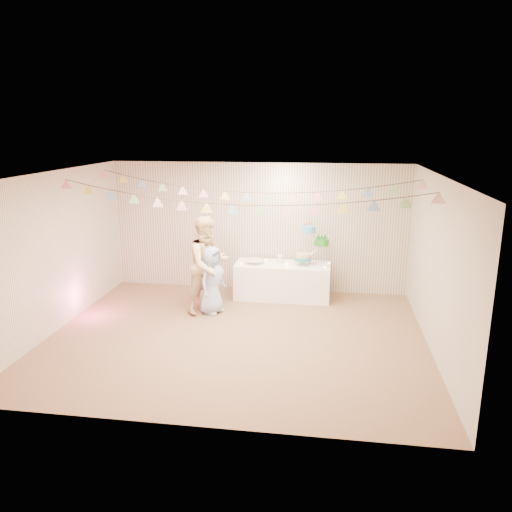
# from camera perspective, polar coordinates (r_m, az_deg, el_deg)

# --- Properties ---
(floor) EXTENTS (6.00, 6.00, 0.00)m
(floor) POSITION_cam_1_polar(r_m,az_deg,el_deg) (8.14, -2.24, -9.22)
(floor) COLOR brown
(floor) RESTS_ON ground
(ceiling) EXTENTS (6.00, 6.00, 0.00)m
(ceiling) POSITION_cam_1_polar(r_m,az_deg,el_deg) (7.48, -2.44, 9.31)
(ceiling) COLOR silver
(ceiling) RESTS_ON ground
(back_wall) EXTENTS (6.00, 6.00, 0.00)m
(back_wall) POSITION_cam_1_polar(r_m,az_deg,el_deg) (10.11, 0.29, 3.27)
(back_wall) COLOR silver
(back_wall) RESTS_ON ground
(front_wall) EXTENTS (6.00, 6.00, 0.00)m
(front_wall) POSITION_cam_1_polar(r_m,az_deg,el_deg) (5.40, -7.30, -7.16)
(front_wall) COLOR silver
(front_wall) RESTS_ON ground
(left_wall) EXTENTS (5.00, 5.00, 0.00)m
(left_wall) POSITION_cam_1_polar(r_m,az_deg,el_deg) (8.77, -21.99, 0.41)
(left_wall) COLOR silver
(left_wall) RESTS_ON ground
(right_wall) EXTENTS (5.00, 5.00, 0.00)m
(right_wall) POSITION_cam_1_polar(r_m,az_deg,el_deg) (7.75, 20.02, -1.17)
(right_wall) COLOR silver
(right_wall) RESTS_ON ground
(table) EXTENTS (1.84, 0.74, 0.69)m
(table) POSITION_cam_1_polar(r_m,az_deg,el_deg) (9.82, 3.03, -2.84)
(table) COLOR white
(table) RESTS_ON floor
(cake_stand) EXTENTS (0.70, 0.41, 0.78)m
(cake_stand) POSITION_cam_1_polar(r_m,az_deg,el_deg) (9.63, 6.38, 1.64)
(cake_stand) COLOR silver
(cake_stand) RESTS_ON table
(cake_bottom) EXTENTS (0.31, 0.31, 0.15)m
(cake_bottom) POSITION_cam_1_polar(r_m,az_deg,el_deg) (9.65, 5.43, -0.18)
(cake_bottom) COLOR teal
(cake_bottom) RESTS_ON cake_stand
(cake_middle) EXTENTS (0.27, 0.27, 0.22)m
(cake_middle) POSITION_cam_1_polar(r_m,az_deg,el_deg) (9.72, 7.46, 1.51)
(cake_middle) COLOR #1F811C
(cake_middle) RESTS_ON cake_stand
(cake_top_tier) EXTENTS (0.25, 0.25, 0.19)m
(cake_top_tier) POSITION_cam_1_polar(r_m,az_deg,el_deg) (9.55, 6.06, 2.98)
(cake_top_tier) COLOR #41A3CF
(cake_top_tier) RESTS_ON cake_stand
(platter) EXTENTS (0.37, 0.37, 0.02)m
(platter) POSITION_cam_1_polar(r_m,az_deg,el_deg) (9.72, -0.16, -0.47)
(platter) COLOR white
(platter) RESTS_ON table
(posy) EXTENTS (0.15, 0.15, 0.18)m
(posy) POSITION_cam_1_polar(r_m,az_deg,el_deg) (9.74, 2.76, 0.02)
(posy) COLOR white
(posy) RESTS_ON table
(person_adult_a) EXTENTS (0.62, 0.71, 1.66)m
(person_adult_a) POSITION_cam_1_polar(r_m,az_deg,el_deg) (9.41, -5.86, -0.62)
(person_adult_a) COLOR #D67C70
(person_adult_a) RESTS_ON floor
(person_adult_b) EXTENTS (1.06, 1.09, 1.76)m
(person_adult_b) POSITION_cam_1_polar(r_m,az_deg,el_deg) (9.00, -5.48, -0.98)
(person_adult_b) COLOR #DFC189
(person_adult_b) RESTS_ON floor
(person_child) EXTENTS (0.60, 0.71, 1.24)m
(person_child) POSITION_cam_1_polar(r_m,az_deg,el_deg) (8.98, -5.06, -2.75)
(person_child) COLOR #9DB7DE
(person_child) RESTS_ON floor
(bunting_back) EXTENTS (5.60, 1.10, 0.40)m
(bunting_back) POSITION_cam_1_polar(r_m,az_deg,el_deg) (8.58, -1.04, 8.33)
(bunting_back) COLOR pink
(bunting_back) RESTS_ON ceiling
(bunting_front) EXTENTS (5.60, 0.90, 0.36)m
(bunting_front) POSITION_cam_1_polar(r_m,az_deg,el_deg) (7.32, -2.71, 6.98)
(bunting_front) COLOR #72A5E5
(bunting_front) RESTS_ON ceiling
(tealight_0) EXTENTS (0.04, 0.04, 0.03)m
(tealight_0) POSITION_cam_1_polar(r_m,az_deg,el_deg) (9.68, -1.74, -0.87)
(tealight_0) COLOR #FFD88C
(tealight_0) RESTS_ON table
(tealight_1) EXTENTS (0.04, 0.04, 0.03)m
(tealight_1) POSITION_cam_1_polar(r_m,az_deg,el_deg) (9.93, 1.15, -0.47)
(tealight_1) COLOR #FFD88C
(tealight_1) RESTS_ON table
(tealight_2) EXTENTS (0.04, 0.04, 0.03)m
(tealight_2) POSITION_cam_1_polar(r_m,az_deg,el_deg) (9.50, 3.54, -1.19)
(tealight_2) COLOR #FFD88C
(tealight_2) RESTS_ON table
(tealight_3) EXTENTS (0.04, 0.04, 0.03)m
(tealight_3) POSITION_cam_1_polar(r_m,az_deg,el_deg) (9.91, 5.20, -0.56)
(tealight_3) COLOR #FFD88C
(tealight_3) RESTS_ON table
(tealight_4) EXTENTS (0.04, 0.04, 0.03)m
(tealight_4) POSITION_cam_1_polar(r_m,az_deg,el_deg) (9.51, 7.88, -1.29)
(tealight_4) COLOR #FFD88C
(tealight_4) RESTS_ON table
(tealight_5) EXTENTS (0.04, 0.04, 0.03)m
(tealight_5) POSITION_cam_1_polar(r_m,az_deg,el_deg) (9.83, 8.37, -0.78)
(tealight_5) COLOR #FFD88C
(tealight_5) RESTS_ON table
(tealight_6) EXTENTS (0.04, 0.04, 0.03)m
(tealight_6) POSITION_cam_1_polar(r_m,az_deg,el_deg) (9.70, 3.54, -0.86)
(tealight_6) COLOR #FFD88C
(tealight_6) RESTS_ON table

